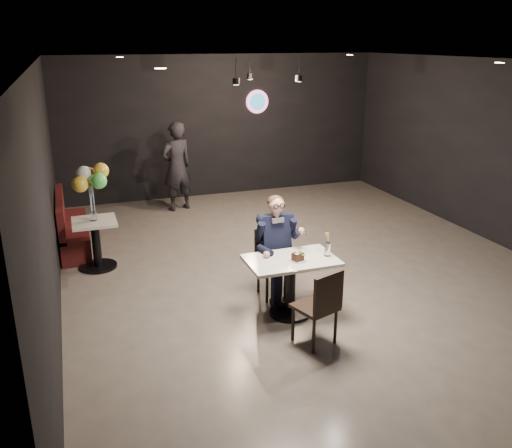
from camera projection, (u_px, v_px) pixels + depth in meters
name	position (u px, v px, depth m)	size (l,w,h in m)	color
floor	(306.00, 269.00, 8.18)	(9.00, 9.00, 0.00)	slate
wall_sign	(257.00, 102.00, 11.78)	(0.50, 0.06, 0.50)	pink
pendant_lights	(261.00, 65.00, 9.03)	(1.40, 1.20, 0.36)	black
main_table	(291.00, 287.00, 6.71)	(1.10, 0.70, 0.75)	silver
chair_far	(275.00, 264.00, 7.17)	(0.42, 0.46, 0.92)	black
chair_near	(315.00, 305.00, 6.06)	(0.42, 0.46, 0.92)	black
seated_man	(275.00, 246.00, 7.09)	(0.60, 0.80, 1.44)	black
dessert_plate	(298.00, 259.00, 6.56)	(0.24, 0.24, 0.01)	white
cake_slice	(298.00, 257.00, 6.50)	(0.12, 0.10, 0.09)	black
mint_leaf	(303.00, 255.00, 6.47)	(0.07, 0.04, 0.01)	#317F29
sundae_glass	(328.00, 249.00, 6.65)	(0.08, 0.08, 0.17)	silver
wafer_cone	(328.00, 238.00, 6.58)	(0.06, 0.06, 0.13)	#BC814D
booth_bench	(73.00, 222.00, 8.88)	(0.45, 1.79, 0.89)	#3E0D12
side_table	(96.00, 243.00, 8.10)	(0.63, 0.63, 0.79)	silver
balloon_vase	(94.00, 216.00, 7.96)	(0.09, 0.09, 0.14)	silver
balloon_bunch	(91.00, 188.00, 7.82)	(0.43, 0.43, 0.70)	yellow
passerby	(177.00, 167.00, 10.75)	(0.65, 0.43, 1.78)	black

